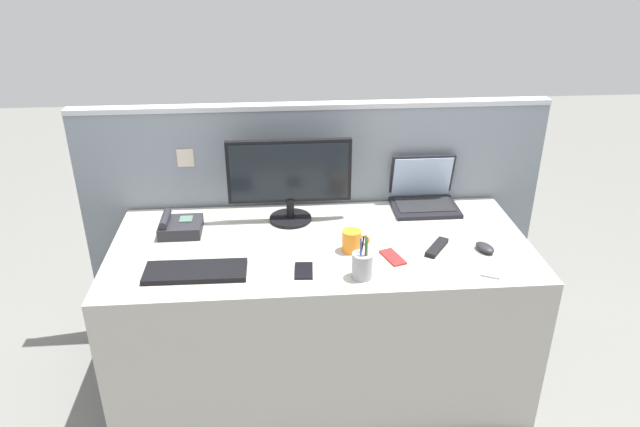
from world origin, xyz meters
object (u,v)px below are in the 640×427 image
object	(u,v)px
pen_cup	(362,265)
cell_phone_red_case	(393,257)
tv_remote	(437,247)
coffee_mug	(352,241)
laptop	(423,194)
keyboard_main	(196,271)
cell_phone_silver_slab	(492,268)
desktop_monitor	(289,176)
cell_phone_black_slab	(304,271)
computer_mouse_right_hand	(485,248)
desk_phone	(179,226)

from	to	relation	value
pen_cup	cell_phone_red_case	bearing A→B (deg)	42.33
tv_remote	coffee_mug	size ratio (longest dim) A/B	1.43
laptop	tv_remote	bearing A→B (deg)	-95.64
pen_cup	cell_phone_red_case	size ratio (longest dim) A/B	1.41
cell_phone_red_case	tv_remote	bearing A→B (deg)	-2.37
keyboard_main	cell_phone_red_case	size ratio (longest dim) A/B	3.00
keyboard_main	cell_phone_silver_slab	bearing A→B (deg)	-2.17
desktop_monitor	cell_phone_black_slab	world-z (taller)	desktop_monitor
computer_mouse_right_hand	cell_phone_silver_slab	xyz separation A→B (m)	(-0.02, -0.15, -0.01)
computer_mouse_right_hand	cell_phone_silver_slab	size ratio (longest dim) A/B	0.70
desktop_monitor	laptop	size ratio (longest dim) A/B	1.81
pen_cup	laptop	bearing A→B (deg)	58.10
cell_phone_red_case	keyboard_main	bearing A→B (deg)	165.63
desktop_monitor	coffee_mug	distance (m)	0.44
desktop_monitor	cell_phone_silver_slab	world-z (taller)	desktop_monitor
laptop	cell_phone_red_case	distance (m)	0.56
laptop	desk_phone	size ratio (longest dim) A/B	1.69
desk_phone	tv_remote	xyz separation A→B (m)	(1.12, -0.25, -0.02)
laptop	cell_phone_black_slab	world-z (taller)	laptop
cell_phone_black_slab	cell_phone_silver_slab	bearing A→B (deg)	0.37
tv_remote	coffee_mug	bearing A→B (deg)	-147.27
desktop_monitor	desk_phone	size ratio (longest dim) A/B	3.05
desktop_monitor	coffee_mug	size ratio (longest dim) A/B	4.78
cell_phone_black_slab	cell_phone_silver_slab	distance (m)	0.76
laptop	tv_remote	size ratio (longest dim) A/B	1.85
cell_phone_silver_slab	cell_phone_red_case	xyz separation A→B (m)	(-0.38, 0.12, 0.00)
computer_mouse_right_hand	cell_phone_black_slab	bearing A→B (deg)	166.56
coffee_mug	desk_phone	bearing A→B (deg)	163.25
computer_mouse_right_hand	pen_cup	bearing A→B (deg)	175.51
cell_phone_silver_slab	computer_mouse_right_hand	bearing A→B (deg)	107.64
cell_phone_black_slab	tv_remote	bearing A→B (deg)	16.77
cell_phone_silver_slab	tv_remote	bearing A→B (deg)	160.34
computer_mouse_right_hand	pen_cup	xyz separation A→B (m)	(-0.55, -0.17, 0.04)
keyboard_main	computer_mouse_right_hand	size ratio (longest dim) A/B	4.07
keyboard_main	tv_remote	world-z (taller)	keyboard_main
cell_phone_black_slab	cell_phone_red_case	distance (m)	0.39
coffee_mug	laptop	bearing A→B (deg)	45.99
desktop_monitor	pen_cup	xyz separation A→B (m)	(0.26, -0.54, -0.17)
laptop	cell_phone_silver_slab	size ratio (longest dim) A/B	2.20
cell_phone_black_slab	keyboard_main	bearing A→B (deg)	-178.85
tv_remote	coffee_mug	world-z (taller)	coffee_mug
desk_phone	cell_phone_black_slab	distance (m)	0.66
pen_cup	cell_phone_black_slab	bearing A→B (deg)	165.29
desk_phone	pen_cup	xyz separation A→B (m)	(0.77, -0.44, 0.02)
cell_phone_silver_slab	tv_remote	size ratio (longest dim) A/B	0.84
cell_phone_red_case	tv_remote	xyz separation A→B (m)	(0.20, 0.06, 0.01)
desk_phone	desktop_monitor	bearing A→B (deg)	10.51
cell_phone_red_case	coffee_mug	size ratio (longest dim) A/B	1.14
desk_phone	cell_phone_red_case	distance (m)	0.97
laptop	desk_phone	distance (m)	1.18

